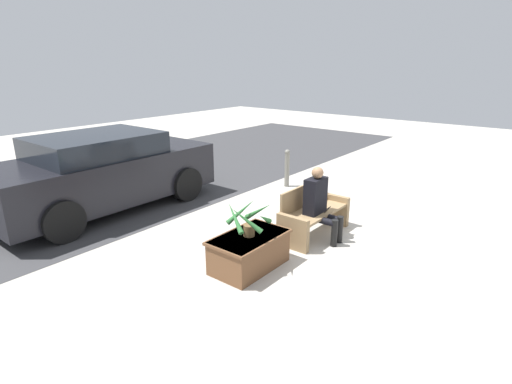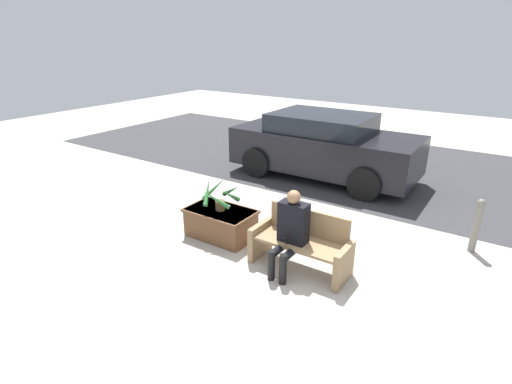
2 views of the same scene
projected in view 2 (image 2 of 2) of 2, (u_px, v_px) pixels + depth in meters
ground_plane at (296, 280)px, 5.53m from camera, size 30.00×30.00×0.00m
road_surface at (406, 171)px, 9.95m from camera, size 20.00×6.00×0.01m
bench at (301, 244)px, 5.73m from camera, size 1.44×0.56×0.83m
person_seated at (290, 229)px, 5.54m from camera, size 0.41×0.59×1.22m
planter_box at (221, 222)px, 6.65m from camera, size 1.13×0.70×0.49m
potted_plant at (220, 196)px, 6.48m from camera, size 0.65×0.66×0.50m
parked_car at (324, 146)px, 9.34m from camera, size 4.26×1.98×1.50m
bollard_post at (477, 225)px, 6.12m from camera, size 0.12×0.12×0.88m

